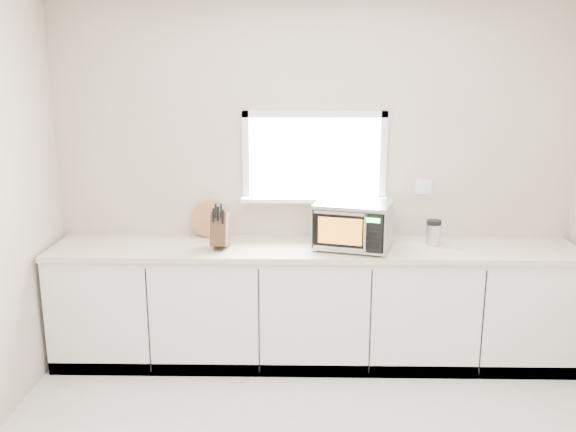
{
  "coord_description": "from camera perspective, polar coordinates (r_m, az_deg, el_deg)",
  "views": [
    {
      "loc": [
        -0.11,
        -2.67,
        2.2
      ],
      "look_at": [
        -0.19,
        1.55,
        1.19
      ],
      "focal_mm": 38.0,
      "sensor_mm": 36.0,
      "label": 1
    }
  ],
  "objects": [
    {
      "name": "coffee_grinder",
      "position": [
        4.68,
        13.45,
        -1.51
      ],
      "size": [
        0.13,
        0.13,
        0.19
      ],
      "rotation": [
        0.0,
        0.0,
        -0.15
      ],
      "color": "#BBBDC3",
      "rests_on": "countertop"
    },
    {
      "name": "cutting_board",
      "position": [
        4.8,
        -7.33,
        -0.29
      ],
      "size": [
        0.29,
        0.07,
        0.29
      ],
      "primitive_type": "cylinder",
      "rotation": [
        1.4,
        0.0,
        0.0
      ],
      "color": "#A1763E",
      "rests_on": "countertop"
    },
    {
      "name": "cabinets",
      "position": [
        4.71,
        2.42,
        -8.42
      ],
      "size": [
        3.92,
        0.6,
        0.88
      ],
      "primitive_type": "cube",
      "color": "silver",
      "rests_on": "ground"
    },
    {
      "name": "knife_block",
      "position": [
        4.48,
        -6.38,
        -1.18
      ],
      "size": [
        0.13,
        0.25,
        0.35
      ],
      "rotation": [
        0.0,
        0.0,
        -0.05
      ],
      "color": "#4D301B",
      "rests_on": "countertop"
    },
    {
      "name": "back_wall",
      "position": [
        4.74,
        2.46,
        3.34
      ],
      "size": [
        4.0,
        0.17,
        2.7
      ],
      "color": "beige",
      "rests_on": "ground"
    },
    {
      "name": "microwave",
      "position": [
        4.48,
        6.12,
        -0.77
      ],
      "size": [
        0.62,
        0.54,
        0.34
      ],
      "rotation": [
        0.0,
        0.0,
        -0.28
      ],
      "color": "black",
      "rests_on": "countertop"
    },
    {
      "name": "countertop",
      "position": [
        4.55,
        2.48,
        -3.09
      ],
      "size": [
        3.92,
        0.64,
        0.04
      ],
      "primitive_type": "cube",
      "color": "beige",
      "rests_on": "cabinets"
    }
  ]
}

